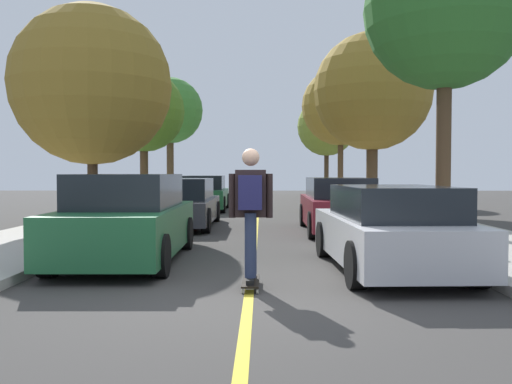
% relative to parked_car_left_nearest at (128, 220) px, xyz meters
% --- Properties ---
extents(ground, '(80.00, 80.00, 0.00)m').
position_rel_parked_car_left_nearest_xyz_m(ground, '(2.15, -2.69, -0.72)').
color(ground, '#3D3A38').
extents(center_line, '(0.12, 39.20, 0.01)m').
position_rel_parked_car_left_nearest_xyz_m(center_line, '(2.15, 1.31, -0.72)').
color(center_line, gold).
rests_on(center_line, ground).
extents(parked_car_left_nearest, '(1.89, 4.35, 1.50)m').
position_rel_parked_car_left_nearest_xyz_m(parked_car_left_nearest, '(0.00, 0.00, 0.00)').
color(parked_car_left_nearest, '#1E5B33').
rests_on(parked_car_left_nearest, ground).
extents(parked_car_left_near, '(2.01, 4.65, 1.36)m').
position_rel_parked_car_left_nearest_xyz_m(parked_car_left_near, '(0.00, 6.01, -0.06)').
color(parked_car_left_near, '#38383D').
rests_on(parked_car_left_near, ground).
extents(parked_car_left_far, '(1.87, 4.34, 1.41)m').
position_rel_parked_car_left_nearest_xyz_m(parked_car_left_far, '(-0.00, 12.67, -0.04)').
color(parked_car_left_far, '#1E5B33').
rests_on(parked_car_left_far, ground).
extents(parked_car_right_nearest, '(1.96, 4.22, 1.32)m').
position_rel_parked_car_left_nearest_xyz_m(parked_car_right_nearest, '(4.29, -0.88, -0.07)').
color(parked_car_right_nearest, '#B7B7BC').
rests_on(parked_car_right_nearest, ground).
extents(parked_car_right_near, '(1.84, 4.50, 1.40)m').
position_rel_parked_car_left_nearest_xyz_m(parked_car_right_near, '(4.29, 4.73, -0.04)').
color(parked_car_right_near, maroon).
rests_on(parked_car_right_near, ground).
extents(street_tree_left_nearest, '(4.25, 4.25, 5.85)m').
position_rel_parked_car_left_nearest_xyz_m(street_tree_left_nearest, '(-2.24, 5.26, 3.13)').
color(street_tree_left_nearest, '#3D2D1E').
rests_on(street_tree_left_nearest, sidewalk_left).
extents(street_tree_left_near, '(3.14, 3.14, 5.33)m').
position_rel_parked_car_left_nearest_xyz_m(street_tree_left_near, '(-2.24, 11.67, 3.16)').
color(street_tree_left_near, '#4C3823').
rests_on(street_tree_left_near, sidewalk_left).
extents(street_tree_left_far, '(3.25, 3.25, 6.09)m').
position_rel_parked_car_left_nearest_xyz_m(street_tree_left_far, '(-2.24, 17.69, 3.85)').
color(street_tree_left_far, '#4C3823').
rests_on(street_tree_left_far, sidewalk_left).
extents(street_tree_right_nearest, '(3.73, 3.73, 7.05)m').
position_rel_parked_car_left_nearest_xyz_m(street_tree_right_nearest, '(6.53, 3.41, 4.57)').
color(street_tree_right_nearest, '#4C3823').
rests_on(street_tree_right_nearest, sidewalk_right).
extents(street_tree_right_near, '(4.49, 4.49, 6.74)m').
position_rel_parked_car_left_nearest_xyz_m(street_tree_right_near, '(6.53, 11.63, 3.89)').
color(street_tree_right_near, '#4C3823').
rests_on(street_tree_right_near, sidewalk_right).
extents(street_tree_right_far, '(4.18, 4.18, 7.02)m').
position_rel_parked_car_left_nearest_xyz_m(street_tree_right_far, '(6.53, 20.01, 4.34)').
color(street_tree_right_far, '#4C3823').
rests_on(street_tree_right_far, sidewalk_right).
extents(street_tree_right_farthest, '(3.81, 3.81, 6.30)m').
position_rel_parked_car_left_nearest_xyz_m(street_tree_right_farthest, '(6.53, 26.38, 3.80)').
color(street_tree_right_farthest, '#3D2D1E').
rests_on(street_tree_right_farthest, sidewalk_right).
extents(fire_hydrant, '(0.20, 0.20, 0.70)m').
position_rel_parked_car_left_nearest_xyz_m(fire_hydrant, '(5.79, 0.03, -0.24)').
color(fire_hydrant, '#B2140F').
rests_on(fire_hydrant, sidewalk_right).
extents(skateboard, '(0.23, 0.84, 0.10)m').
position_rel_parked_car_left_nearest_xyz_m(skateboard, '(2.16, -2.17, -0.63)').
color(skateboard, black).
rests_on(skateboard, ground).
extents(skateboarder, '(0.58, 0.70, 1.74)m').
position_rel_parked_car_left_nearest_xyz_m(skateboarder, '(2.16, -2.20, 0.37)').
color(skateboarder, black).
rests_on(skateboarder, skateboard).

